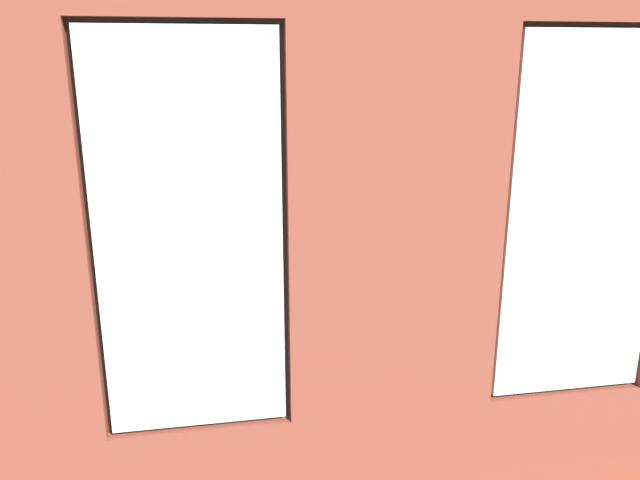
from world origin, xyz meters
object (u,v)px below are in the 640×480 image
(tv_flatscreen, at_px, (19,275))
(potted_plant_between_couches, at_px, (492,367))
(coffee_table, at_px, (310,308))
(remote_silver, at_px, (291,299))
(couch_left, at_px, (557,300))
(potted_plant_corner_near_left, at_px, (476,218))
(papasan_chair, at_px, (205,251))
(remote_gray, at_px, (269,310))
(potted_plant_beside_window_right, at_px, (51,410))
(potted_plant_near_tv, at_px, (61,326))
(couch_by_window, at_px, (317,410))
(potted_plant_foreground_right, at_px, (90,227))
(cup_ceramic, at_px, (323,303))
(media_console, at_px, (27,330))
(candle_jar, at_px, (310,297))

(tv_flatscreen, bearing_deg, potted_plant_between_couches, 152.17)
(coffee_table, distance_m, remote_silver, 0.22)
(couch_left, bearing_deg, potted_plant_corner_near_left, 172.04)
(potted_plant_corner_near_left, xyz_separation_m, potted_plant_between_couches, (1.66, 4.09, -0.08))
(papasan_chair, bearing_deg, remote_gray, 105.79)
(potted_plant_beside_window_right, distance_m, potted_plant_corner_near_left, 6.40)
(coffee_table, bearing_deg, potted_plant_near_tv, 14.78)
(couch_by_window, distance_m, potted_plant_foreground_right, 4.65)
(couch_by_window, xyz_separation_m, tv_flatscreen, (2.53, -2.11, 0.47))
(cup_ceramic, height_order, potted_plant_corner_near_left, potted_plant_corner_near_left)
(media_console, relative_size, potted_plant_beside_window_right, 0.75)
(cup_ceramic, xyz_separation_m, potted_plant_corner_near_left, (-2.68, -2.49, 0.11))
(couch_by_window, relative_size, potted_plant_beside_window_right, 1.46)
(couch_by_window, height_order, potted_plant_near_tv, potted_plant_near_tv)
(potted_plant_near_tv, bearing_deg, remote_silver, -161.24)
(remote_silver, relative_size, potted_plant_between_couches, 0.21)
(potted_plant_corner_near_left, distance_m, potted_plant_near_tv, 5.81)
(couch_by_window, bearing_deg, potted_plant_corner_near_left, -126.21)
(couch_left, bearing_deg, potted_plant_between_couches, -47.61)
(coffee_table, distance_m, media_console, 2.80)
(couch_by_window, relative_size, remote_gray, 10.82)
(couch_left, height_order, remote_gray, couch_left)
(candle_jar, height_order, remote_gray, candle_jar)
(papasan_chair, bearing_deg, potted_plant_corner_near_left, -174.83)
(papasan_chair, height_order, potted_plant_near_tv, potted_plant_near_tv)
(couch_by_window, distance_m, tv_flatscreen, 3.33)
(couch_by_window, xyz_separation_m, potted_plant_beside_window_right, (1.78, 0.09, 0.25))
(couch_by_window, distance_m, couch_left, 3.34)
(candle_jar, relative_size, papasan_chair, 0.11)
(candle_jar, height_order, potted_plant_corner_near_left, potted_plant_corner_near_left)
(couch_left, height_order, potted_plant_corner_near_left, potted_plant_corner_near_left)
(media_console, distance_m, potted_plant_beside_window_right, 2.35)
(couch_left, relative_size, candle_jar, 15.48)
(couch_by_window, height_order, couch_left, same)
(candle_jar, relative_size, media_console, 0.13)
(couch_left, relative_size, coffee_table, 1.31)
(candle_jar, relative_size, potted_plant_corner_near_left, 0.10)
(papasan_chair, distance_m, potted_plant_foreground_right, 1.49)
(tv_flatscreen, distance_m, potted_plant_beside_window_right, 2.34)
(remote_silver, bearing_deg, coffee_table, -51.65)
(couch_left, relative_size, papasan_chair, 1.71)
(potted_plant_between_couches, bearing_deg, potted_plant_foreground_right, -48.22)
(tv_flatscreen, relative_size, potted_plant_between_couches, 1.23)
(remote_gray, distance_m, potted_plant_beside_window_right, 2.37)
(papasan_chair, height_order, potted_plant_foreground_right, potted_plant_foreground_right)
(couch_by_window, relative_size, potted_plant_foreground_right, 1.38)
(remote_silver, bearing_deg, potted_plant_corner_near_left, 17.17)
(candle_jar, distance_m, potted_plant_corner_near_left, 3.65)
(couch_left, bearing_deg, papasan_chair, -124.58)
(potted_plant_foreground_right, bearing_deg, couch_by_window, 118.63)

